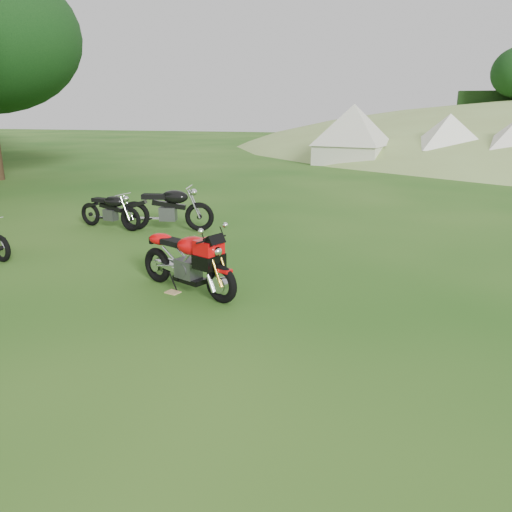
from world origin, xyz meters
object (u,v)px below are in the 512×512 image
(tent_left, at_px, (353,136))
(tent_mid, at_px, (448,141))
(sport_motorcycle, at_px, (187,256))
(vintage_moto_d, at_px, (167,207))
(plywood_board, at_px, (173,292))
(vintage_moto_c, at_px, (110,209))

(tent_left, xyz_separation_m, tent_mid, (4.75, -0.04, -0.14))
(sport_motorcycle, height_order, vintage_moto_d, sport_motorcycle)
(plywood_board, bearing_deg, vintage_moto_c, 132.80)
(vintage_moto_d, relative_size, tent_left, 0.65)
(plywood_board, distance_m, vintage_moto_d, 4.35)
(tent_mid, bearing_deg, vintage_moto_c, -129.20)
(tent_left, height_order, tent_mid, tent_left)
(sport_motorcycle, height_order, plywood_board, sport_motorcycle)
(vintage_moto_d, bearing_deg, sport_motorcycle, -70.94)
(sport_motorcycle, distance_m, plywood_board, 0.63)
(plywood_board, xyz_separation_m, vintage_moto_d, (-1.96, 3.84, 0.56))
(tent_left, distance_m, tent_mid, 4.76)
(plywood_board, distance_m, tent_left, 20.79)
(sport_motorcycle, height_order, tent_mid, tent_mid)
(vintage_moto_d, distance_m, tent_mid, 18.40)
(vintage_moto_c, height_order, tent_left, tent_left)
(sport_motorcycle, relative_size, tent_mid, 0.64)
(sport_motorcycle, bearing_deg, tent_left, 112.31)
(vintage_moto_d, bearing_deg, vintage_moto_c, 175.48)
(tent_mid, bearing_deg, sport_motorcycle, -116.00)
(plywood_board, relative_size, tent_mid, 0.07)
(vintage_moto_c, height_order, tent_mid, tent_mid)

